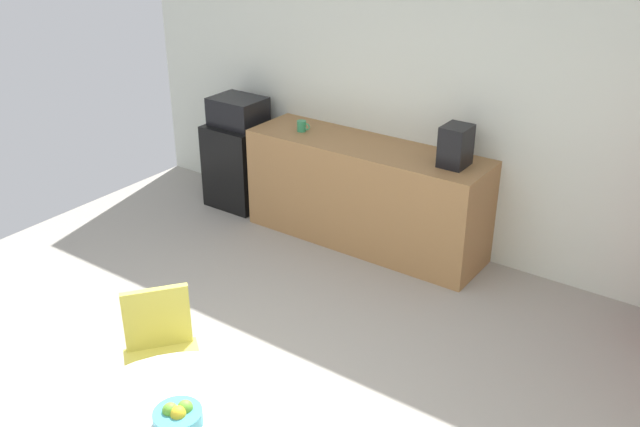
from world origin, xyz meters
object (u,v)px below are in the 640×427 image
(microwave, at_px, (238,111))
(fruit_bowl, at_px, (178,416))
(chair_yellow, at_px, (161,344))
(coffee_maker, at_px, (456,146))
(mini_fridge, at_px, (241,164))
(mug_white, at_px, (302,126))
(mug_green, at_px, (450,156))

(microwave, relative_size, fruit_bowl, 2.20)
(chair_yellow, bearing_deg, coffee_maker, 77.92)
(mini_fridge, distance_m, microwave, 0.53)
(microwave, relative_size, chair_yellow, 0.58)
(fruit_bowl, height_order, coffee_maker, coffee_maker)
(chair_yellow, distance_m, mug_white, 2.72)
(microwave, distance_m, coffee_maker, 2.21)
(coffee_maker, bearing_deg, mini_fridge, 180.00)
(microwave, bearing_deg, coffee_maker, 0.00)
(mug_green, bearing_deg, mug_white, -176.02)
(chair_yellow, height_order, fruit_bowl, fruit_bowl)
(mini_fridge, bearing_deg, chair_yellow, -57.19)
(mini_fridge, bearing_deg, fruit_bowl, -52.45)
(fruit_bowl, bearing_deg, coffee_maker, 93.74)
(microwave, bearing_deg, mug_green, 1.53)
(mini_fridge, height_order, mug_green, mug_green)
(chair_yellow, distance_m, mug_green, 2.71)
(mug_white, height_order, mug_green, same)
(chair_yellow, bearing_deg, mug_green, 79.54)
(mini_fridge, xyz_separation_m, microwave, (0.00, 0.00, 0.53))
(coffee_maker, bearing_deg, chair_yellow, -102.08)
(fruit_bowl, height_order, mug_white, mug_white)
(mug_white, bearing_deg, coffee_maker, 1.52)
(mug_green, height_order, coffee_maker, coffee_maker)
(mini_fridge, distance_m, mug_green, 2.21)
(fruit_bowl, distance_m, coffee_maker, 3.16)
(mini_fridge, bearing_deg, mug_green, 1.53)
(chair_yellow, height_order, coffee_maker, coffee_maker)
(mini_fridge, relative_size, chair_yellow, 0.96)
(mini_fridge, height_order, chair_yellow, chair_yellow)
(microwave, xyz_separation_m, chair_yellow, (1.66, -2.57, -0.41))
(mini_fridge, relative_size, fruit_bowl, 3.68)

